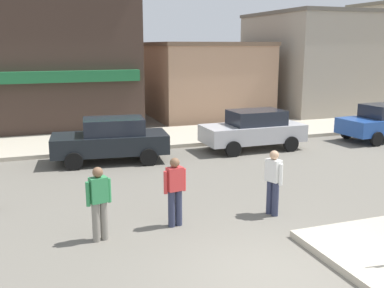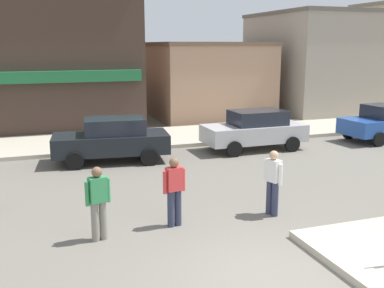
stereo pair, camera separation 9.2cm
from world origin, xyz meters
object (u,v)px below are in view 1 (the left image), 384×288
object	(u,v)px
pedestrian_crossing_far	(273,181)
pedestrian_kerb_side	(175,190)
pedestrian_crossing_near	(99,201)
parked_car_nearest	(111,139)
parked_car_second	(253,129)

from	to	relation	value
pedestrian_crossing_far	pedestrian_kerb_side	bearing A→B (deg)	177.03
pedestrian_crossing_near	pedestrian_kerb_side	xyz separation A→B (m)	(1.73, 0.21, 0.00)
parked_car_nearest	pedestrian_kerb_side	xyz separation A→B (m)	(0.38, -6.31, 0.06)
parked_car_second	pedestrian_crossing_near	distance (m)	9.58
parked_car_nearest	pedestrian_kerb_side	size ratio (longest dim) A/B	2.59
parked_car_second	pedestrian_crossing_far	bearing A→B (deg)	-113.41
parked_car_nearest	parked_car_second	xyz separation A→B (m)	(5.63, 0.05, 0.00)
pedestrian_crossing_far	pedestrian_kerb_side	world-z (taller)	same
parked_car_nearest	pedestrian_crossing_near	bearing A→B (deg)	-101.67
parked_car_nearest	pedestrian_crossing_far	bearing A→B (deg)	-66.34
pedestrian_crossing_near	pedestrian_crossing_far	xyz separation A→B (m)	(4.17, 0.09, 0.00)
parked_car_nearest	pedestrian_kerb_side	bearing A→B (deg)	-86.55
parked_car_second	pedestrian_crossing_near	world-z (taller)	pedestrian_crossing_near
pedestrian_crossing_far	pedestrian_kerb_side	distance (m)	2.44
pedestrian_kerb_side	parked_car_nearest	bearing A→B (deg)	93.45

